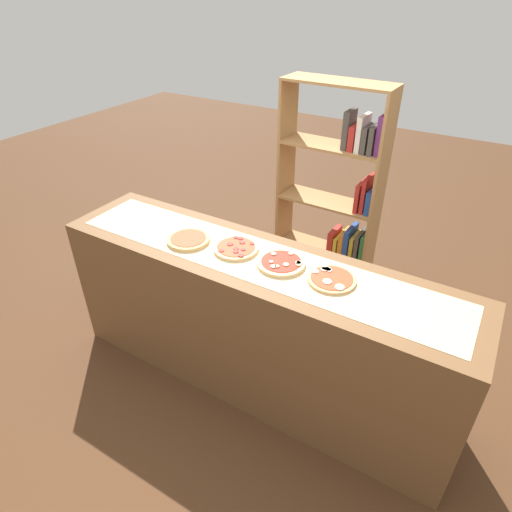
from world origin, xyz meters
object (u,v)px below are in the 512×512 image
at_px(pizza_pepperoni_1, 236,248).
at_px(pizza_mozzarella_3, 332,279).
at_px(pizza_mushroom_2, 281,263).
at_px(pizza_plain_0, 188,240).
at_px(bookshelf, 340,215).

relative_size(pizza_pepperoni_1, pizza_mozzarella_3, 1.02).
xyz_separation_m(pizza_mushroom_2, pizza_mozzarella_3, (0.29, 0.00, -0.00)).
distance_m(pizza_pepperoni_1, pizza_mushroom_2, 0.29).
height_order(pizza_plain_0, pizza_pepperoni_1, pizza_pepperoni_1).
bearing_deg(pizza_mozzarella_3, pizza_plain_0, -175.42).
distance_m(pizza_mushroom_2, pizza_mozzarella_3, 0.29).
relative_size(pizza_plain_0, pizza_mushroom_2, 0.95).
height_order(pizza_mozzarella_3, bookshelf, bookshelf).
xyz_separation_m(pizza_mushroom_2, bookshelf, (-0.06, 1.03, -0.19)).
bearing_deg(pizza_mushroom_2, pizza_plain_0, -173.66).
bearing_deg(bookshelf, pizza_plain_0, -115.61).
bearing_deg(pizza_mushroom_2, pizza_mozzarella_3, 0.99).
bearing_deg(pizza_mozzarella_3, pizza_mushroom_2, -179.01).
bearing_deg(pizza_pepperoni_1, pizza_plain_0, -167.43).
height_order(pizza_pepperoni_1, bookshelf, bookshelf).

